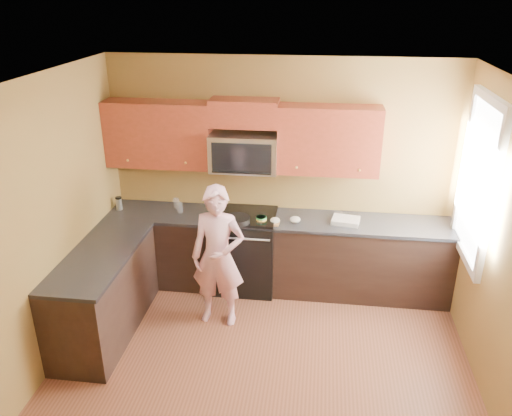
% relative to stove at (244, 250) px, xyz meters
% --- Properties ---
extents(floor, '(4.00, 4.00, 0.00)m').
position_rel_stove_xyz_m(floor, '(0.40, -1.68, -0.47)').
color(floor, brown).
rests_on(floor, ground).
extents(ceiling, '(4.00, 4.00, 0.00)m').
position_rel_stove_xyz_m(ceiling, '(0.40, -1.68, 2.23)').
color(ceiling, white).
rests_on(ceiling, ground).
extents(wall_back, '(4.00, 0.00, 4.00)m').
position_rel_stove_xyz_m(wall_back, '(0.40, 0.32, 0.88)').
color(wall_back, brown).
rests_on(wall_back, ground).
extents(wall_left, '(0.00, 4.00, 4.00)m').
position_rel_stove_xyz_m(wall_left, '(-1.60, -1.68, 0.88)').
color(wall_left, brown).
rests_on(wall_left, ground).
extents(cabinet_back_run, '(4.00, 0.60, 0.88)m').
position_rel_stove_xyz_m(cabinet_back_run, '(0.40, 0.02, -0.03)').
color(cabinet_back_run, black).
rests_on(cabinet_back_run, floor).
extents(cabinet_left_run, '(0.60, 1.60, 0.88)m').
position_rel_stove_xyz_m(cabinet_left_run, '(-1.30, -1.08, -0.03)').
color(cabinet_left_run, black).
rests_on(cabinet_left_run, floor).
extents(countertop_back, '(4.00, 0.62, 0.04)m').
position_rel_stove_xyz_m(countertop_back, '(0.40, 0.01, 0.43)').
color(countertop_back, black).
rests_on(countertop_back, cabinet_back_run).
extents(countertop_left, '(0.62, 1.60, 0.04)m').
position_rel_stove_xyz_m(countertop_left, '(-1.29, -1.08, 0.43)').
color(countertop_left, black).
rests_on(countertop_left, cabinet_left_run).
extents(stove, '(0.76, 0.65, 0.95)m').
position_rel_stove_xyz_m(stove, '(0.00, 0.00, 0.00)').
color(stove, black).
rests_on(stove, floor).
extents(microwave, '(0.76, 0.40, 0.42)m').
position_rel_stove_xyz_m(microwave, '(0.00, 0.12, 0.97)').
color(microwave, silver).
rests_on(microwave, wall_back).
extents(upper_cab_left, '(1.22, 0.33, 0.75)m').
position_rel_stove_xyz_m(upper_cab_left, '(-0.99, 0.16, 0.97)').
color(upper_cab_left, maroon).
rests_on(upper_cab_left, wall_back).
extents(upper_cab_right, '(1.12, 0.33, 0.75)m').
position_rel_stove_xyz_m(upper_cab_right, '(0.94, 0.16, 0.97)').
color(upper_cab_right, maroon).
rests_on(upper_cab_right, wall_back).
extents(upper_cab_over_mw, '(0.76, 0.33, 0.30)m').
position_rel_stove_xyz_m(upper_cab_over_mw, '(0.00, 0.16, 1.62)').
color(upper_cab_over_mw, maroon).
rests_on(upper_cab_over_mw, wall_back).
extents(window, '(0.06, 1.06, 1.66)m').
position_rel_stove_xyz_m(window, '(2.38, -0.48, 1.17)').
color(window, white).
rests_on(window, wall_right).
extents(woman, '(0.59, 0.41, 1.56)m').
position_rel_stove_xyz_m(woman, '(-0.15, -0.74, 0.30)').
color(woman, pink).
rests_on(woman, floor).
extents(frying_pan, '(0.41, 0.56, 0.07)m').
position_rel_stove_xyz_m(frying_pan, '(-0.03, -0.23, 0.47)').
color(frying_pan, black).
rests_on(frying_pan, stove).
extents(butter_tub, '(0.13, 0.13, 0.09)m').
position_rel_stove_xyz_m(butter_tub, '(0.23, -0.13, 0.45)').
color(butter_tub, yellow).
rests_on(butter_tub, countertop_back).
extents(toast_slice, '(0.12, 0.12, 0.01)m').
position_rel_stove_xyz_m(toast_slice, '(0.38, -0.16, 0.45)').
color(toast_slice, '#B27F47').
rests_on(toast_slice, countertop_back).
extents(napkin_a, '(0.14, 0.15, 0.06)m').
position_rel_stove_xyz_m(napkin_a, '(0.39, -0.12, 0.48)').
color(napkin_a, silver).
rests_on(napkin_a, countertop_back).
extents(napkin_b, '(0.15, 0.16, 0.07)m').
position_rel_stove_xyz_m(napkin_b, '(0.61, -0.08, 0.48)').
color(napkin_b, silver).
rests_on(napkin_b, countertop_back).
extents(dish_towel, '(0.34, 0.29, 0.05)m').
position_rel_stove_xyz_m(dish_towel, '(1.18, -0.01, 0.47)').
color(dish_towel, white).
rests_on(dish_towel, countertop_back).
extents(travel_mug, '(0.08, 0.08, 0.16)m').
position_rel_stove_xyz_m(travel_mug, '(-1.50, 0.01, 0.45)').
color(travel_mug, silver).
rests_on(travel_mug, countertop_back).
extents(glass_a, '(0.08, 0.08, 0.12)m').
position_rel_stove_xyz_m(glass_a, '(-0.76, 0.02, 0.51)').
color(glass_a, silver).
rests_on(glass_a, countertop_back).
extents(glass_b, '(0.09, 0.09, 0.12)m').
position_rel_stove_xyz_m(glass_b, '(-0.84, 0.15, 0.51)').
color(glass_b, silver).
rests_on(glass_b, countertop_back).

